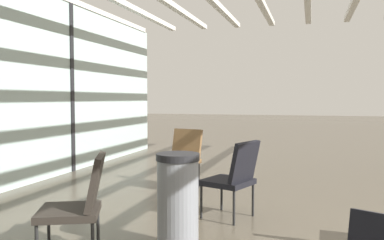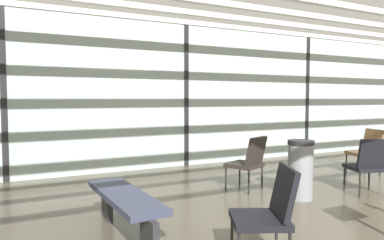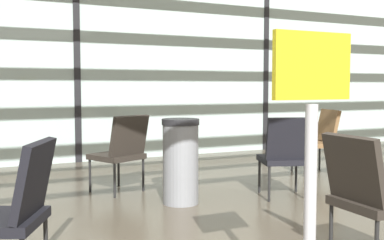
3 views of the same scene
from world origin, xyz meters
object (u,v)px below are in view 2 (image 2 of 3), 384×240
object	(u,v)px
lounge_chair_4	(367,149)
waiting_bench	(125,203)
parked_airplane	(145,81)
lounge_chair_1	(269,209)
lounge_chair_0	(369,163)
trash_bin	(300,169)
lounge_chair_3	(249,160)

from	to	relation	value
lounge_chair_4	waiting_bench	distance (m)	5.18
parked_airplane	lounge_chair_1	bearing A→B (deg)	-101.88
lounge_chair_1	lounge_chair_4	bearing A→B (deg)	142.66
lounge_chair_0	waiting_bench	distance (m)	3.77
parked_airplane	waiting_bench	bearing A→B (deg)	-110.48
parked_airplane	trash_bin	size ratio (longest dim) A/B	12.59
lounge_chair_4	parked_airplane	bearing A→B (deg)	-146.62
parked_airplane	lounge_chair_4	world-z (taller)	parked_airplane
parked_airplane	lounge_chair_0	xyz separation A→B (m)	(0.97, -7.51, -1.56)
lounge_chair_1	lounge_chair_0	bearing A→B (deg)	136.98
parked_airplane	waiting_bench	xyz separation A→B (m)	(-2.79, -7.47, -1.69)
lounge_chair_1	lounge_chair_3	size ratio (longest dim) A/B	1.00
lounge_chair_0	lounge_chair_3	size ratio (longest dim) A/B	1.00
waiting_bench	lounge_chair_1	bearing A→B (deg)	-143.13
lounge_chair_3	trash_bin	bearing A→B (deg)	94.47
parked_airplane	lounge_chair_3	world-z (taller)	parked_airplane
lounge_chair_3	parked_airplane	bearing A→B (deg)	-118.63
lounge_chair_0	waiting_bench	bearing A→B (deg)	19.43
lounge_chair_1	lounge_chair_4	size ratio (longest dim) A/B	1.00
lounge_chair_3	trash_bin	xyz separation A→B (m)	(0.39, -0.72, -0.06)
lounge_chair_3	trash_bin	distance (m)	0.82
parked_airplane	lounge_chair_0	bearing A→B (deg)	-82.61
lounge_chair_0	trash_bin	bearing A→B (deg)	4.84
lounge_chair_3	waiting_bench	size ratio (longest dim) A/B	0.51
lounge_chair_4	lounge_chair_3	bearing A→B (deg)	-75.84
parked_airplane	trash_bin	distance (m)	7.40
parked_airplane	waiting_bench	size ratio (longest dim) A/B	6.38
lounge_chair_4	lounge_chair_1	bearing A→B (deg)	-48.50
lounge_chair_0	lounge_chair_4	xyz separation A→B (m)	(1.32, 1.03, 0.00)
lounge_chair_3	lounge_chair_4	bearing A→B (deg)	156.06
trash_bin	lounge_chair_3	bearing A→B (deg)	118.68
lounge_chair_1	trash_bin	xyz separation A→B (m)	(1.71, 1.42, -0.06)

